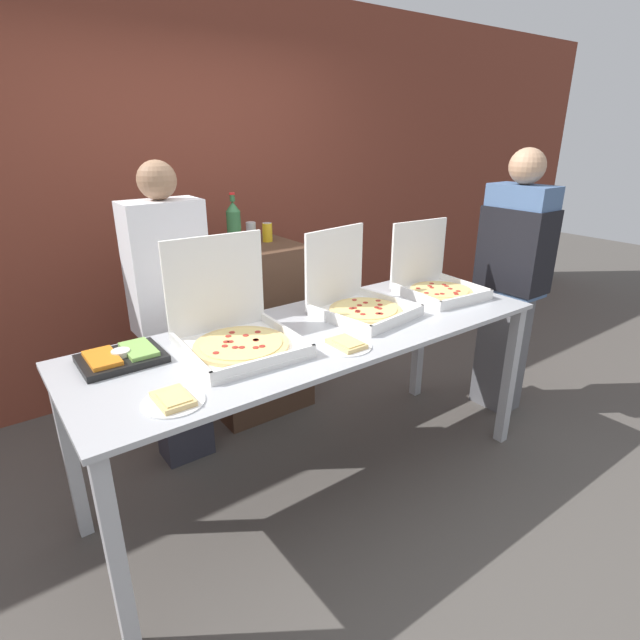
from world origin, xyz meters
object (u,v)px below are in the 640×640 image
pizza_box_near_left (358,299)px  paper_plate_front_left (173,400)px  soda_can_silver (251,231)px  person_guest_cap (172,316)px  pizza_box_far_left (435,282)px  paper_plate_front_right (346,345)px  soda_can_colored (267,232)px  veggie_tray (121,357)px  pizza_box_far_right (234,329)px  person_server_vest (512,271)px  soda_bottle (234,225)px

pizza_box_near_left → paper_plate_front_left: pizza_box_near_left is taller
paper_plate_front_left → soda_can_silver: soda_can_silver is taller
paper_plate_front_left → person_guest_cap: person_guest_cap is taller
pizza_box_far_left → paper_plate_front_right: bearing=-157.3°
soda_can_colored → veggie_tray: bearing=-146.8°
pizza_box_far_left → pizza_box_far_right: bearing=-175.5°
paper_plate_front_right → person_guest_cap: size_ratio=0.14×
pizza_box_far_right → paper_plate_front_left: (-0.42, -0.32, -0.07)m
person_guest_cap → person_server_vest: person_server_vest is taller
pizza_box_far_left → soda_bottle: bearing=139.4°
soda_can_colored → paper_plate_front_right: bearing=-105.1°
person_guest_cap → person_server_vest: (2.01, -0.75, 0.09)m
pizza_box_far_right → pizza_box_near_left: 0.74m
pizza_box_far_left → person_guest_cap: 1.55m
pizza_box_far_left → pizza_box_near_left: size_ratio=0.91×
veggie_tray → soda_can_colored: (1.21, 0.79, 0.27)m
pizza_box_near_left → person_guest_cap: bearing=134.4°
pizza_box_near_left → soda_can_silver: (-0.07, 1.02, 0.22)m
pizza_box_near_left → paper_plate_front_right: 0.47m
pizza_box_far_left → pizza_box_near_left: 0.60m
veggie_tray → soda_bottle: size_ratio=0.99×
pizza_box_far_right → veggie_tray: (-0.47, 0.14, -0.06)m
pizza_box_near_left → person_server_vest: bearing=-15.4°
pizza_box_near_left → soda_bottle: size_ratio=1.52×
veggie_tray → paper_plate_front_right: bearing=-27.4°
soda_can_colored → person_server_vest: bearing=-41.8°
veggie_tray → person_server_vest: bearing=-6.6°
soda_bottle → paper_plate_front_left: bearing=-126.6°
soda_can_silver → soda_can_colored: bearing=-51.9°
paper_plate_front_right → soda_can_colored: soda_can_colored is taller
veggie_tray → soda_can_colored: 1.47m
pizza_box_far_left → soda_can_silver: (-0.67, 1.04, 0.22)m
pizza_box_far_left → paper_plate_front_left: (-1.76, -0.31, -0.06)m
veggie_tray → soda_bottle: (0.94, 0.73, 0.36)m
pizza_box_far_left → paper_plate_front_left: size_ratio=2.04×
pizza_box_far_left → person_guest_cap: person_guest_cap is taller
soda_bottle → soda_can_silver: soda_bottle is taller
paper_plate_front_left → person_server_vest: person_server_vest is taller
paper_plate_front_left → person_guest_cap: bearing=69.4°
paper_plate_front_right → pizza_box_far_right: bearing=142.5°
veggie_tray → person_guest_cap: 0.62m
pizza_box_near_left → paper_plate_front_left: 1.21m
pizza_box_far_left → person_server_vest: size_ratio=0.27×
soda_bottle → pizza_box_near_left: bearing=-72.7°
person_server_vest → paper_plate_front_right: bearing=96.4°
soda_can_colored → person_server_vest: person_server_vest is taller
soda_bottle → paper_plate_front_right: bearing=-93.1°
soda_bottle → soda_can_silver: bearing=37.0°
pizza_box_far_left → paper_plate_front_left: bearing=-165.0°
person_server_vest → veggie_tray: bearing=83.4°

